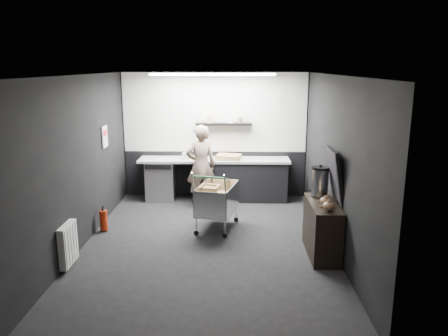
{
  "coord_description": "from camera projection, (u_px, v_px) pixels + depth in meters",
  "views": [
    {
      "loc": [
        0.43,
        -6.65,
        2.85
      ],
      "look_at": [
        0.26,
        0.4,
        1.18
      ],
      "focal_mm": 35.0,
      "sensor_mm": 36.0,
      "label": 1
    }
  ],
  "objects": [
    {
      "name": "kitchen_wall_panel",
      "position": [
        215.0,
        113.0,
        9.37
      ],
      "size": [
        3.95,
        0.02,
        1.7
      ],
      "primitive_type": "cube",
      "color": "silver",
      "rests_on": "wall_back"
    },
    {
      "name": "person",
      "position": [
        201.0,
        166.0,
        8.87
      ],
      "size": [
        0.69,
        0.54,
        1.69
      ],
      "primitive_type": "imported",
      "rotation": [
        0.0,
        0.0,
        3.38
      ],
      "color": "#BAA893",
      "rests_on": "floor"
    },
    {
      "name": "fire_extinguisher",
      "position": [
        104.0,
        219.0,
        7.62
      ],
      "size": [
        0.13,
        0.13,
        0.44
      ],
      "color": "#A9250B",
      "rests_on": "floor"
    },
    {
      "name": "poster",
      "position": [
        105.0,
        137.0,
        8.09
      ],
      "size": [
        0.02,
        0.3,
        0.4
      ],
      "primitive_type": "cube",
      "color": "silver",
      "rests_on": "wall_left"
    },
    {
      "name": "dado_panel",
      "position": [
        215.0,
        173.0,
        9.68
      ],
      "size": [
        3.95,
        0.02,
        1.0
      ],
      "primitive_type": "cube",
      "color": "black",
      "rests_on": "wall_back"
    },
    {
      "name": "prep_counter",
      "position": [
        220.0,
        179.0,
        9.39
      ],
      "size": [
        3.2,
        0.61,
        0.9
      ],
      "color": "black",
      "rests_on": "floor"
    },
    {
      "name": "wall_clock",
      "position": [
        280.0,
        99.0,
        9.26
      ],
      "size": [
        0.2,
        0.03,
        0.2
      ],
      "primitive_type": "cylinder",
      "rotation": [
        1.57,
        0.0,
        0.0
      ],
      "color": "silver",
      "rests_on": "wall_back"
    },
    {
      "name": "wall_right",
      "position": [
        335.0,
        164.0,
        6.78
      ],
      "size": [
        0.0,
        5.5,
        5.5
      ],
      "primitive_type": "plane",
      "rotation": [
        1.57,
        0.0,
        -1.57
      ],
      "color": "black",
      "rests_on": "floor"
    },
    {
      "name": "floor",
      "position": [
        208.0,
        243.0,
        7.14
      ],
      "size": [
        5.5,
        5.5,
        0.0
      ],
      "primitive_type": "plane",
      "color": "black",
      "rests_on": "ground"
    },
    {
      "name": "sideboard",
      "position": [
        323.0,
        221.0,
        6.65
      ],
      "size": [
        0.47,
        1.1,
        1.64
      ],
      "color": "black",
      "rests_on": "floor"
    },
    {
      "name": "wall_left",
      "position": [
        80.0,
        162.0,
        6.88
      ],
      "size": [
        0.0,
        5.5,
        5.5
      ],
      "primitive_type": "plane",
      "rotation": [
        1.57,
        0.0,
        1.57
      ],
      "color": "black",
      "rests_on": "floor"
    },
    {
      "name": "radiator",
      "position": [
        68.0,
        244.0,
        6.23
      ],
      "size": [
        0.1,
        0.5,
        0.6
      ],
      "primitive_type": "cube",
      "color": "silver",
      "rests_on": "wall_left"
    },
    {
      "name": "ceiling",
      "position": [
        206.0,
        75.0,
        6.52
      ],
      "size": [
        5.5,
        5.5,
        0.0
      ],
      "primitive_type": "plane",
      "rotation": [
        3.14,
        0.0,
        0.0
      ],
      "color": "silver",
      "rests_on": "wall_back"
    },
    {
      "name": "wall_back",
      "position": [
        215.0,
        135.0,
        9.5
      ],
      "size": [
        5.5,
        0.0,
        5.5
      ],
      "primitive_type": "plane",
      "rotation": [
        1.57,
        0.0,
        0.0
      ],
      "color": "black",
      "rests_on": "floor"
    },
    {
      "name": "wall_front",
      "position": [
        189.0,
        226.0,
        4.15
      ],
      "size": [
        5.5,
        0.0,
        5.5
      ],
      "primitive_type": "plane",
      "rotation": [
        -1.57,
        0.0,
        0.0
      ],
      "color": "black",
      "rests_on": "floor"
    },
    {
      "name": "cardboard_box",
      "position": [
        229.0,
        157.0,
        9.22
      ],
      "size": [
        0.57,
        0.47,
        0.1
      ],
      "primitive_type": "cube",
      "rotation": [
        0.0,
        0.0,
        -0.2
      ],
      "color": "tan",
      "rests_on": "prep_counter"
    },
    {
      "name": "ceiling_strip",
      "position": [
        212.0,
        74.0,
        8.32
      ],
      "size": [
        2.4,
        0.2,
        0.04
      ],
      "primitive_type": "cube",
      "color": "white",
      "rests_on": "ceiling"
    },
    {
      "name": "poster_red_band",
      "position": [
        105.0,
        133.0,
        8.08
      ],
      "size": [
        0.02,
        0.22,
        0.1
      ],
      "primitive_type": "cube",
      "color": "red",
      "rests_on": "poster"
    },
    {
      "name": "floating_shelf",
      "position": [
        224.0,
        124.0,
        9.31
      ],
      "size": [
        1.2,
        0.22,
        0.04
      ],
      "primitive_type": "cube",
      "color": "black",
      "rests_on": "wall_back"
    },
    {
      "name": "shopping_cart",
      "position": [
        217.0,
        201.0,
        7.69
      ],
      "size": [
        0.8,
        1.11,
        1.08
      ],
      "color": "silver",
      "rests_on": "floor"
    },
    {
      "name": "white_container",
      "position": [
        186.0,
        156.0,
        9.24
      ],
      "size": [
        0.18,
        0.15,
        0.14
      ],
      "primitive_type": "cube",
      "rotation": [
        0.0,
        0.0,
        -0.23
      ],
      "color": "silver",
      "rests_on": "prep_counter"
    },
    {
      "name": "pink_tub",
      "position": [
        201.0,
        154.0,
        9.27
      ],
      "size": [
        0.19,
        0.19,
        0.19
      ],
      "primitive_type": "cylinder",
      "color": "silver",
      "rests_on": "prep_counter"
    }
  ]
}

